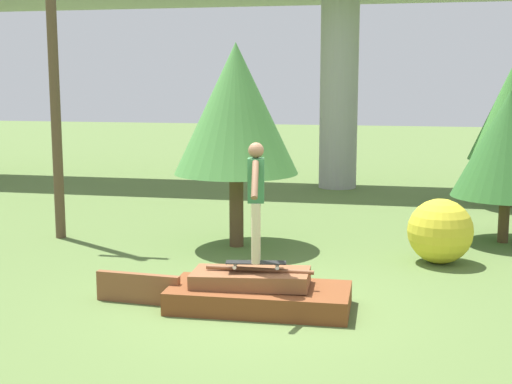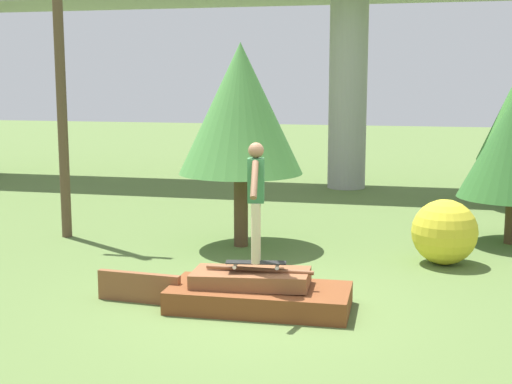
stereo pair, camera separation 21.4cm
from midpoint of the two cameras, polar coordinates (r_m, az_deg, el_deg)
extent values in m
plane|color=#567038|center=(10.08, 0.89, -9.31)|extent=(80.00, 80.00, 0.00)
cube|color=brown|center=(10.04, 0.89, -8.46)|extent=(2.54, 1.19, 0.31)
cube|color=brown|center=(10.00, 0.19, -6.93)|extent=(1.67, 0.81, 0.25)
cylinder|color=brown|center=(9.92, 0.90, -6.24)|extent=(1.52, 0.06, 0.06)
cube|color=brown|center=(10.42, -8.76, -7.56)|extent=(1.27, 0.19, 0.43)
cube|color=black|center=(9.87, 0.63, -5.65)|extent=(0.85, 0.33, 0.01)
cylinder|color=silver|center=(9.95, 2.34, -5.86)|extent=(0.06, 0.04, 0.05)
cylinder|color=silver|center=(9.79, 2.31, -6.11)|extent=(0.06, 0.04, 0.05)
cylinder|color=silver|center=(9.98, -1.03, -5.81)|extent=(0.06, 0.04, 0.05)
cylinder|color=silver|center=(9.82, -1.11, -6.05)|extent=(0.06, 0.04, 0.05)
cylinder|color=#C6B78E|center=(9.85, 0.66, -3.14)|extent=(0.12, 0.12, 0.84)
cylinder|color=#C6B78E|center=(9.68, 0.60, -3.35)|extent=(0.12, 0.12, 0.84)
cube|color=#2D6638|center=(9.64, 0.64, 0.94)|extent=(0.25, 0.24, 0.60)
sphere|color=brown|center=(9.59, 0.64, 3.36)|extent=(0.21, 0.21, 0.21)
cylinder|color=brown|center=(9.94, 0.74, 1.49)|extent=(0.16, 0.48, 0.48)
cylinder|color=brown|center=(9.32, 0.53, 0.99)|extent=(0.16, 0.48, 0.48)
cylinder|color=#9E9E99|center=(20.95, 7.65, 7.70)|extent=(1.10, 1.10, 5.42)
cylinder|color=brown|center=(14.65, -14.99, 9.63)|extent=(0.20, 0.20, 6.80)
cylinder|color=#4C3823|center=(13.57, -0.76, -1.44)|extent=(0.27, 0.27, 1.41)
cone|color=#4C8E42|center=(13.35, -0.78, 6.70)|extent=(2.34, 2.34, 2.43)
cylinder|color=#4C3823|center=(14.71, 20.08, -2.17)|extent=(0.21, 0.21, 0.91)
sphere|color=gold|center=(12.73, 15.32, -3.11)|extent=(1.13, 1.13, 1.13)
camera|label=1|loc=(0.11, -89.36, 0.10)|focal=50.00mm
camera|label=2|loc=(0.11, 90.64, -0.10)|focal=50.00mm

